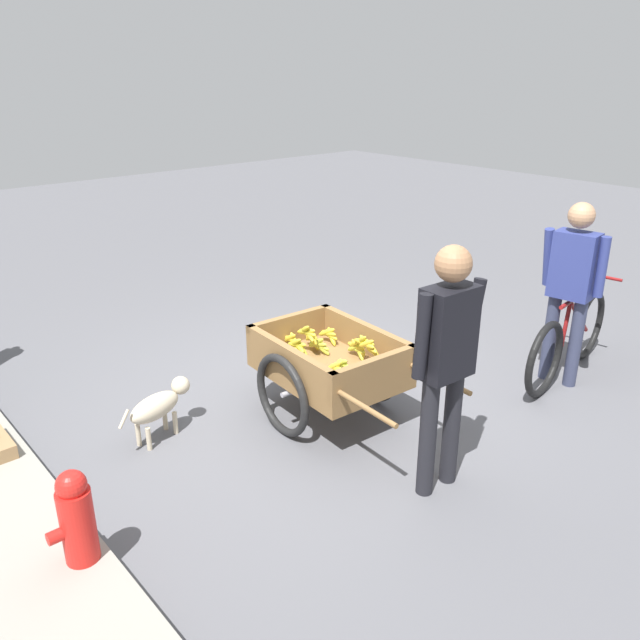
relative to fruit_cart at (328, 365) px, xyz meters
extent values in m
plane|color=#56565B|center=(0.27, -0.09, -0.44)|extent=(24.00, 24.00, 0.00)
cube|color=olive|center=(0.00, 0.00, -0.04)|extent=(1.15, 0.87, 0.10)
cube|color=olive|center=(0.52, -0.04, 0.13)|extent=(0.11, 0.80, 0.24)
cube|color=olive|center=(-0.52, 0.03, 0.13)|extent=(0.11, 0.80, 0.24)
cube|color=olive|center=(0.02, 0.37, 0.13)|extent=(1.10, 0.13, 0.24)
cube|color=olive|center=(-0.03, -0.37, 0.13)|extent=(1.10, 0.13, 0.24)
torus|color=black|center=(0.03, 0.44, -0.12)|extent=(0.64, 0.10, 0.64)
torus|color=black|center=(-0.03, -0.44, -0.12)|extent=(0.64, 0.10, 0.64)
cylinder|color=#9E9EA8|center=(0.00, 0.00, -0.12)|extent=(0.10, 0.88, 0.04)
cylinder|color=olive|center=(-0.80, 0.39, 0.11)|extent=(0.55, 0.07, 0.04)
cylinder|color=olive|center=(-0.85, -0.29, 0.11)|extent=(0.55, 0.07, 0.04)
cylinder|color=#9E9EA8|center=(0.47, -0.03, -0.27)|extent=(0.04, 0.04, 0.35)
ellipsoid|color=gold|center=(0.18, -0.08, 0.06)|extent=(0.18, 0.10, 0.14)
ellipsoid|color=gold|center=(0.19, -0.08, 0.07)|extent=(0.19, 0.10, 0.08)
ellipsoid|color=gold|center=(0.21, -0.07, 0.08)|extent=(0.19, 0.08, 0.09)
ellipsoid|color=gold|center=(0.22, -0.07, 0.09)|extent=(0.18, 0.07, 0.14)
ellipsoid|color=gold|center=(-0.40, 0.26, 0.16)|extent=(0.18, 0.06, 0.14)
ellipsoid|color=gold|center=(-0.40, 0.26, 0.17)|extent=(0.19, 0.07, 0.11)
ellipsoid|color=gold|center=(-0.38, 0.27, 0.18)|extent=(0.18, 0.07, 0.05)
ellipsoid|color=gold|center=(-0.37, 0.27, 0.19)|extent=(0.19, 0.06, 0.10)
ellipsoid|color=gold|center=(-0.36, 0.28, 0.20)|extent=(0.17, 0.09, 0.15)
ellipsoid|color=gold|center=(0.35, 0.26, 0.08)|extent=(0.17, 0.07, 0.15)
ellipsoid|color=gold|center=(0.36, 0.26, 0.09)|extent=(0.19, 0.05, 0.09)
ellipsoid|color=gold|center=(0.37, 0.27, 0.10)|extent=(0.18, 0.06, 0.04)
ellipsoid|color=gold|center=(0.38, 0.28, 0.11)|extent=(0.18, 0.12, 0.11)
ellipsoid|color=gold|center=(0.39, 0.28, 0.12)|extent=(0.18, 0.08, 0.13)
ellipsoid|color=gold|center=(0.29, -0.12, 0.07)|extent=(0.18, 0.12, 0.12)
ellipsoid|color=gold|center=(0.30, -0.11, 0.08)|extent=(0.19, 0.07, 0.08)
ellipsoid|color=gold|center=(0.32, -0.11, 0.09)|extent=(0.19, 0.11, 0.09)
ellipsoid|color=gold|center=(0.33, -0.10, 0.10)|extent=(0.18, 0.07, 0.14)
ellipsoid|color=gold|center=(0.27, -0.28, 0.07)|extent=(0.17, 0.09, 0.15)
ellipsoid|color=gold|center=(0.29, -0.27, 0.08)|extent=(0.19, 0.06, 0.08)
ellipsoid|color=gold|center=(0.30, -0.27, 0.09)|extent=(0.19, 0.06, 0.08)
ellipsoid|color=gold|center=(0.32, -0.26, 0.10)|extent=(0.18, 0.08, 0.13)
ellipsoid|color=gold|center=(0.12, 0.29, 0.14)|extent=(0.18, 0.07, 0.13)
ellipsoid|color=gold|center=(0.13, 0.29, 0.15)|extent=(0.19, 0.06, 0.09)
ellipsoid|color=gold|center=(0.14, 0.30, 0.16)|extent=(0.19, 0.11, 0.08)
ellipsoid|color=gold|center=(0.16, 0.30, 0.17)|extent=(0.18, 0.08, 0.13)
ellipsoid|color=gold|center=(-0.19, -0.22, 0.17)|extent=(0.18, 0.06, 0.15)
ellipsoid|color=gold|center=(-0.17, -0.21, 0.18)|extent=(0.19, 0.10, 0.05)
ellipsoid|color=gold|center=(-0.14, -0.21, 0.19)|extent=(0.17, 0.10, 0.15)
ellipsoid|color=gold|center=(0.20, 0.01, 0.18)|extent=(0.17, 0.05, 0.15)
ellipsoid|color=gold|center=(0.22, 0.01, 0.19)|extent=(0.19, 0.10, 0.10)
ellipsoid|color=gold|center=(0.23, 0.02, 0.20)|extent=(0.18, 0.06, 0.05)
ellipsoid|color=gold|center=(0.24, 0.02, 0.21)|extent=(0.19, 0.09, 0.10)
ellipsoid|color=gold|center=(0.25, 0.03, 0.22)|extent=(0.18, 0.08, 0.14)
ellipsoid|color=gold|center=(-0.41, 0.19, 0.18)|extent=(0.18, 0.07, 0.14)
ellipsoid|color=gold|center=(-0.39, 0.19, 0.19)|extent=(0.19, 0.06, 0.08)
ellipsoid|color=gold|center=(-0.37, 0.20, 0.20)|extent=(0.19, 0.10, 0.09)
ellipsoid|color=gold|center=(-0.36, 0.20, 0.21)|extent=(0.18, 0.09, 0.14)
ellipsoid|color=gold|center=(-0.08, -0.26, 0.07)|extent=(0.17, 0.11, 0.15)
ellipsoid|color=gold|center=(-0.06, -0.25, 0.08)|extent=(0.18, 0.05, 0.05)
ellipsoid|color=gold|center=(-0.03, -0.25, 0.09)|extent=(0.18, 0.06, 0.14)
ellipsoid|color=gold|center=(0.09, 0.20, 0.17)|extent=(0.17, 0.06, 0.15)
ellipsoid|color=gold|center=(0.11, 0.21, 0.18)|extent=(0.19, 0.09, 0.08)
ellipsoid|color=gold|center=(0.12, 0.21, 0.19)|extent=(0.19, 0.08, 0.08)
ellipsoid|color=gold|center=(0.14, 0.22, 0.20)|extent=(0.18, 0.06, 0.14)
ellipsoid|color=gold|center=(-0.27, -0.20, 0.17)|extent=(0.17, 0.06, 0.15)
ellipsoid|color=gold|center=(-0.25, -0.20, 0.18)|extent=(0.19, 0.08, 0.08)
ellipsoid|color=gold|center=(-0.23, -0.19, 0.19)|extent=(0.19, 0.11, 0.09)
ellipsoid|color=gold|center=(-0.22, -0.19, 0.20)|extent=(0.18, 0.05, 0.14)
ellipsoid|color=gold|center=(-0.07, -0.25, 0.09)|extent=(0.18, 0.07, 0.13)
ellipsoid|color=gold|center=(-0.05, -0.25, 0.10)|extent=(0.18, 0.06, 0.05)
ellipsoid|color=gold|center=(-0.02, -0.24, 0.11)|extent=(0.17, 0.10, 0.14)
ellipsoid|color=gold|center=(0.40, 0.02, 0.07)|extent=(0.18, 0.09, 0.15)
ellipsoid|color=gold|center=(0.42, 0.02, 0.08)|extent=(0.18, 0.06, 0.05)
ellipsoid|color=gold|center=(0.44, 0.02, 0.09)|extent=(0.18, 0.06, 0.14)
cylinder|color=black|center=(-1.14, 0.18, -0.04)|extent=(0.11, 0.11, 0.81)
cylinder|color=black|center=(-1.16, -0.04, -0.04)|extent=(0.11, 0.11, 0.81)
cube|color=black|center=(-1.15, 0.07, 0.66)|extent=(0.22, 0.35, 0.57)
sphere|color=#9E704C|center=(-1.15, 0.07, 1.09)|extent=(0.22, 0.22, 0.22)
cylinder|color=black|center=(-1.13, 0.29, 0.69)|extent=(0.08, 0.11, 0.52)
cylinder|color=black|center=(-1.16, -0.15, 0.69)|extent=(0.08, 0.17, 0.52)
torus|color=black|center=(-0.80, -2.56, -0.11)|extent=(0.15, 0.66, 0.66)
torus|color=black|center=(-0.93, -1.57, -0.11)|extent=(0.15, 0.66, 0.66)
cylinder|color=maroon|center=(-0.86, -2.06, 0.29)|extent=(0.11, 0.60, 0.04)
cylinder|color=maroon|center=(-0.88, -1.94, 0.11)|extent=(0.05, 0.11, 0.45)
cylinder|color=maroon|center=(-0.84, -2.24, 0.06)|extent=(0.11, 0.53, 0.43)
ellipsoid|color=black|center=(-0.88, -1.92, 0.38)|extent=(0.20, 0.08, 0.06)
cylinder|color=maroon|center=(-0.80, -2.51, 0.39)|extent=(0.46, 0.09, 0.03)
cylinder|color=#333851|center=(-0.77, -1.90, -0.05)|extent=(0.11, 0.11, 0.78)
cylinder|color=#333851|center=(-0.99, -1.93, -0.05)|extent=(0.11, 0.11, 0.78)
cube|color=navy|center=(-0.88, -1.91, 0.62)|extent=(0.36, 0.24, 0.55)
sphere|color=tan|center=(-0.88, -1.91, 1.03)|extent=(0.21, 0.21, 0.21)
cylinder|color=navy|center=(-0.66, -1.88, 0.65)|extent=(0.08, 0.16, 0.51)
cylinder|color=navy|center=(-1.10, -1.94, 0.65)|extent=(0.08, 0.09, 0.50)
ellipsoid|color=beige|center=(0.57, 1.19, -0.17)|extent=(0.29, 0.47, 0.18)
sphere|color=beige|center=(0.64, 0.93, -0.11)|extent=(0.14, 0.14, 0.14)
cylinder|color=beige|center=(0.49, 1.46, -0.13)|extent=(0.05, 0.11, 0.12)
cylinder|color=beige|center=(0.66, 1.08, -0.35)|extent=(0.04, 0.04, 0.18)
cylinder|color=beige|center=(0.55, 1.05, -0.35)|extent=(0.04, 0.04, 0.18)
cylinder|color=beige|center=(0.58, 1.33, -0.35)|extent=(0.04, 0.04, 0.18)
cylinder|color=beige|center=(0.48, 1.30, -0.35)|extent=(0.04, 0.04, 0.18)
cylinder|color=red|center=(-0.41, 2.13, -0.17)|extent=(0.18, 0.18, 0.55)
sphere|color=red|center=(-0.41, 2.13, 0.15)|extent=(0.16, 0.16, 0.16)
cylinder|color=red|center=(-0.30, 2.13, -0.11)|extent=(0.10, 0.07, 0.07)
cylinder|color=red|center=(-0.41, 2.24, -0.11)|extent=(0.07, 0.10, 0.07)
camera|label=1|loc=(-3.28, 2.95, 2.13)|focal=35.66mm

